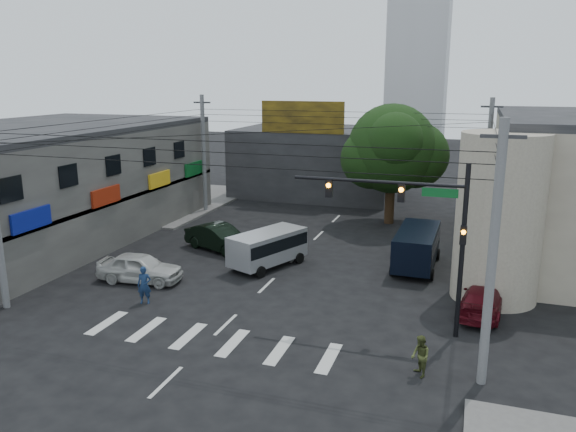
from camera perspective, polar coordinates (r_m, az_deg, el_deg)
The scene contains 19 objects.
ground at distance 27.42m, azimuth -3.69°, elevation -8.47°, with size 160.00×160.00×0.00m, color black.
sidewalk_far_left at distance 50.91m, azimuth -14.89°, elevation 1.64°, with size 16.00×16.00×0.15m, color #514F4C.
building_left at distance 41.02m, azimuth -24.36°, elevation 2.90°, with size 14.00×24.00×7.00m, color #454340.
corner_column at distance 28.21m, azimuth 20.67°, elevation -0.18°, with size 4.00×4.00×8.00m, color gray.
building_far at distance 51.84m, azimuth 3.04°, elevation 5.58°, with size 14.00×10.00×6.00m, color #232326.
billboard at distance 46.72m, azimuth 1.47°, elevation 10.00°, with size 7.00×0.30×2.60m, color olive.
tower_distant at distance 94.67m, azimuth 13.39°, elevation 20.48°, with size 9.00×9.00×44.00m, color silver.
street_tree at distance 41.14m, azimuth 10.51°, elevation 6.71°, with size 6.40×6.40×8.70m.
traffic_gantry at distance 23.20m, azimuth 13.34°, elevation -0.42°, with size 7.10×0.35×7.20m.
utility_pole_near_right at distance 19.82m, azimuth 20.04°, elevation -4.00°, with size 0.32×0.32×9.20m, color #59595B.
utility_pole_far_left at distance 44.70m, azimuth -8.55°, elevation 6.21°, with size 0.32×0.32×9.20m, color #59595B.
utility_pole_far_right at distance 39.88m, azimuth 19.55°, elevation 4.66°, with size 0.32×0.32×9.20m, color #59595B.
dark_sedan at distance 34.96m, azimuth -6.96°, elevation -2.21°, with size 5.14×3.42×1.60m, color black.
white_compact at distance 30.46m, azimuth -14.81°, elevation -5.09°, with size 4.61×2.20×1.52m, color #B6B6B1.
maroon_sedan at distance 27.06m, azimuth 19.13°, elevation -8.09°, with size 2.31×4.61×1.28m, color #4F0B14.
silver_minivan at distance 31.68m, azimuth -2.08°, elevation -3.42°, with size 3.63×5.07×2.01m, color #98999F, non-canonical shape.
navy_van at distance 32.32m, azimuth 12.93°, elevation -3.27°, with size 2.14×5.47×2.18m, color black, non-canonical shape.
traffic_officer at distance 27.49m, azimuth -14.39°, elevation -6.82°, with size 0.76×0.63×1.80m, color #15294C.
pedestrian_olive at distance 21.09m, azimuth 13.29°, elevation -13.71°, with size 0.87×0.93×1.53m, color #404921.
Camera 1 is at (9.71, -23.45, 10.37)m, focal length 35.00 mm.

